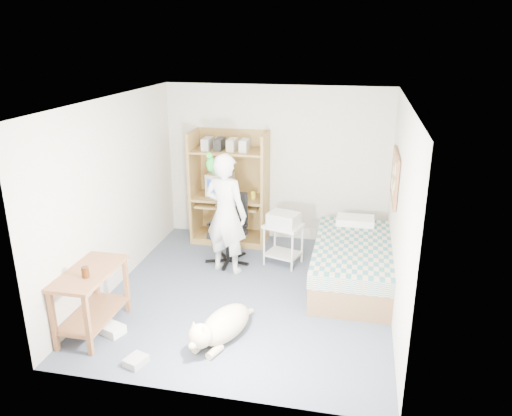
# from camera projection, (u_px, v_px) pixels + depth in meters

# --- Properties ---
(floor) EXTENTS (4.00, 4.00, 0.00)m
(floor) POSITION_uv_depth(u_px,v_px,m) (249.00, 293.00, 6.56)
(floor) COLOR #46505F
(floor) RESTS_ON ground
(wall_back) EXTENTS (3.60, 0.02, 2.50)m
(wall_back) POSITION_uv_depth(u_px,v_px,m) (276.00, 164.00, 8.00)
(wall_back) COLOR beige
(wall_back) RESTS_ON floor
(wall_right) EXTENTS (0.02, 4.00, 2.50)m
(wall_right) POSITION_uv_depth(u_px,v_px,m) (400.00, 214.00, 5.80)
(wall_right) COLOR beige
(wall_right) RESTS_ON floor
(wall_left) EXTENTS (0.02, 4.00, 2.50)m
(wall_left) POSITION_uv_depth(u_px,v_px,m) (114.00, 194.00, 6.50)
(wall_left) COLOR beige
(wall_left) RESTS_ON floor
(ceiling) EXTENTS (3.60, 4.00, 0.02)m
(ceiling) POSITION_uv_depth(u_px,v_px,m) (248.00, 101.00, 5.74)
(ceiling) COLOR white
(ceiling) RESTS_ON wall_back
(computer_hutch) EXTENTS (1.20, 0.63, 1.80)m
(computer_hutch) POSITION_uv_depth(u_px,v_px,m) (230.00, 192.00, 8.03)
(computer_hutch) COLOR brown
(computer_hutch) RESTS_ON floor
(bed) EXTENTS (1.02, 2.02, 0.66)m
(bed) POSITION_uv_depth(u_px,v_px,m) (352.00, 262.00, 6.78)
(bed) COLOR brown
(bed) RESTS_ON floor
(side_desk) EXTENTS (0.50, 1.00, 0.75)m
(side_desk) POSITION_uv_depth(u_px,v_px,m) (91.00, 292.00, 5.59)
(side_desk) COLOR brown
(side_desk) RESTS_ON floor
(corkboard) EXTENTS (0.04, 0.94, 0.66)m
(corkboard) POSITION_uv_depth(u_px,v_px,m) (395.00, 177.00, 6.57)
(corkboard) COLOR olive
(corkboard) RESTS_ON wall_right
(office_chair) EXTENTS (0.58, 0.59, 1.04)m
(office_chair) POSITION_uv_depth(u_px,v_px,m) (230.00, 238.00, 7.38)
(office_chair) COLOR black
(office_chair) RESTS_ON floor
(person) EXTENTS (0.72, 0.56, 1.72)m
(person) POSITION_uv_depth(u_px,v_px,m) (226.00, 214.00, 6.93)
(person) COLOR silver
(person) RESTS_ON floor
(parrot) EXTENTS (0.13, 0.22, 0.35)m
(parrot) POSITION_uv_depth(u_px,v_px,m) (211.00, 163.00, 6.75)
(parrot) COLOR #128121
(parrot) RESTS_ON person
(dog) EXTENTS (0.62, 1.10, 0.43)m
(dog) POSITION_uv_depth(u_px,v_px,m) (222.00, 326.00, 5.49)
(dog) COLOR #D4B38E
(dog) RESTS_ON floor
(printer_cart) EXTENTS (0.61, 0.54, 0.62)m
(printer_cart) POSITION_uv_depth(u_px,v_px,m) (283.00, 238.00, 7.29)
(printer_cart) COLOR silver
(printer_cart) RESTS_ON floor
(printer) EXTENTS (0.50, 0.43, 0.18)m
(printer) POSITION_uv_depth(u_px,v_px,m) (284.00, 219.00, 7.19)
(printer) COLOR #B8B7B2
(printer) RESTS_ON printer_cart
(crt_monitor) EXTENTS (0.41, 0.43, 0.35)m
(crt_monitor) POSITION_uv_depth(u_px,v_px,m) (220.00, 184.00, 8.03)
(crt_monitor) COLOR beige
(crt_monitor) RESTS_ON computer_hutch
(keyboard) EXTENTS (0.47, 0.21, 0.03)m
(keyboard) POSITION_uv_depth(u_px,v_px,m) (230.00, 204.00, 7.93)
(keyboard) COLOR beige
(keyboard) RESTS_ON computer_hutch
(pencil_cup) EXTENTS (0.08, 0.08, 0.12)m
(pencil_cup) POSITION_uv_depth(u_px,v_px,m) (253.00, 195.00, 7.87)
(pencil_cup) COLOR gold
(pencil_cup) RESTS_ON computer_hutch
(drink_glass) EXTENTS (0.08, 0.08, 0.12)m
(drink_glass) POSITION_uv_depth(u_px,v_px,m) (85.00, 272.00, 5.35)
(drink_glass) COLOR #3C1C09
(drink_glass) RESTS_ON side_desk
(floor_box_a) EXTENTS (0.30, 0.27, 0.10)m
(floor_box_a) POSITION_uv_depth(u_px,v_px,m) (113.00, 330.00, 5.66)
(floor_box_a) COLOR white
(floor_box_a) RESTS_ON floor
(floor_box_b) EXTENTS (0.24, 0.27, 0.08)m
(floor_box_b) POSITION_uv_depth(u_px,v_px,m) (136.00, 361.00, 5.14)
(floor_box_b) COLOR #A8A8A3
(floor_box_b) RESTS_ON floor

